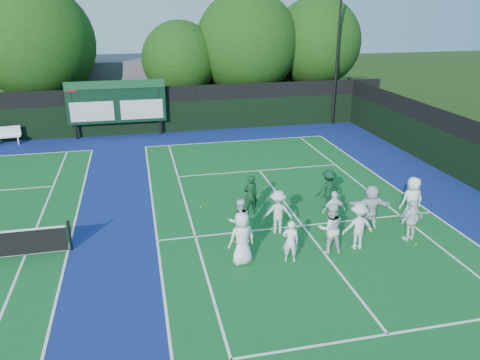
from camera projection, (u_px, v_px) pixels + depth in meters
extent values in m
plane|color=#1B330E|center=(312.00, 238.00, 16.91)|extent=(120.00, 120.00, 0.00)
cube|color=navy|center=(143.00, 242.00, 16.59)|extent=(34.00, 32.00, 0.01)
cube|color=#135C24|center=(303.00, 226.00, 17.82)|extent=(10.97, 23.77, 0.00)
cube|color=white|center=(236.00, 141.00, 28.65)|extent=(10.97, 0.08, 0.00)
cube|color=white|center=(157.00, 241.00, 16.69)|extent=(0.08, 23.77, 0.00)
cube|color=white|center=(431.00, 212.00, 18.94)|extent=(0.08, 23.77, 0.00)
cube|color=white|center=(195.00, 237.00, 16.97)|extent=(0.08, 23.77, 0.00)
cube|color=white|center=(400.00, 215.00, 18.66)|extent=(0.08, 23.77, 0.00)
cube|color=white|center=(388.00, 334.00, 11.98)|extent=(8.23, 0.08, 0.00)
cube|color=white|center=(259.00, 171.00, 23.65)|extent=(8.23, 0.08, 0.00)
cube|color=white|center=(303.00, 226.00, 17.82)|extent=(0.08, 12.80, 0.00)
cube|color=white|center=(68.00, 250.00, 16.07)|extent=(0.08, 23.77, 0.00)
cube|color=white|center=(26.00, 254.00, 15.79)|extent=(0.08, 23.77, 0.00)
cube|color=black|center=(135.00, 119.00, 29.91)|extent=(34.00, 0.08, 2.00)
cube|color=black|center=(133.00, 95.00, 29.38)|extent=(34.00, 0.05, 1.00)
cylinder|color=black|center=(74.00, 111.00, 28.54)|extent=(0.16, 0.16, 3.50)
cylinder|color=black|center=(159.00, 107.00, 29.61)|extent=(0.16, 0.16, 3.50)
cube|color=black|center=(117.00, 102.00, 28.92)|extent=(6.00, 0.15, 2.60)
cube|color=#144625|center=(115.00, 85.00, 28.43)|extent=(6.00, 0.05, 0.50)
cube|color=silver|center=(92.00, 112.00, 28.69)|extent=(2.60, 0.04, 1.20)
cube|color=silver|center=(142.00, 109.00, 29.31)|extent=(2.60, 0.04, 1.20)
cube|color=#A30D14|center=(70.00, 88.00, 27.93)|extent=(0.70, 0.04, 0.50)
cube|color=#5C5C61|center=(183.00, 82.00, 37.67)|extent=(18.00, 6.00, 4.00)
cylinder|color=black|center=(338.00, 50.00, 30.99)|extent=(0.16, 0.16, 10.00)
cylinder|color=black|center=(70.00, 236.00, 15.90)|extent=(0.10, 0.10, 1.10)
cube|color=white|center=(6.00, 137.00, 27.90)|extent=(1.72, 0.70, 0.07)
cube|color=white|center=(5.00, 131.00, 27.95)|extent=(1.66, 0.33, 0.56)
cube|color=white|center=(18.00, 140.00, 28.13)|extent=(0.13, 0.39, 0.44)
cylinder|color=black|center=(46.00, 107.00, 31.78)|extent=(0.44, 0.44, 2.68)
sphere|color=#13380C|center=(36.00, 43.00, 30.30)|extent=(7.51, 7.51, 7.51)
sphere|color=#13380C|center=(49.00, 54.00, 30.97)|extent=(5.26, 5.26, 5.26)
cylinder|color=black|center=(182.00, 103.00, 33.75)|extent=(0.44, 0.44, 2.30)
sphere|color=#13380C|center=(180.00, 59.00, 32.64)|extent=(5.27, 5.27, 5.27)
sphere|color=#13380C|center=(188.00, 66.00, 33.22)|extent=(3.69, 3.69, 3.69)
cylinder|color=black|center=(247.00, 99.00, 34.70)|extent=(0.44, 0.44, 2.50)
sphere|color=#13380C|center=(247.00, 43.00, 33.28)|extent=(7.33, 7.33, 7.33)
sphere|color=#13380C|center=(254.00, 53.00, 33.94)|extent=(5.13, 5.13, 5.13)
cylinder|color=black|center=(313.00, 94.00, 35.73)|extent=(0.44, 0.44, 2.82)
sphere|color=#13380C|center=(316.00, 42.00, 34.36)|extent=(6.48, 6.48, 6.48)
sphere|color=#13380C|center=(322.00, 51.00, 34.99)|extent=(4.54, 4.54, 4.54)
sphere|color=#D3DF1A|center=(339.00, 219.00, 18.29)|extent=(0.07, 0.07, 0.07)
sphere|color=#D3DF1A|center=(422.00, 216.00, 18.60)|extent=(0.07, 0.07, 0.07)
sphere|color=#D3DF1A|center=(200.00, 207.00, 19.35)|extent=(0.07, 0.07, 0.07)
sphere|color=#D3DF1A|center=(416.00, 245.00, 16.38)|extent=(0.07, 0.07, 0.07)
imported|color=white|center=(242.00, 238.00, 14.98)|extent=(0.97, 0.72, 1.79)
imported|color=white|center=(290.00, 241.00, 15.15)|extent=(0.62, 0.50, 1.46)
imported|color=white|center=(330.00, 228.00, 15.69)|extent=(0.92, 0.75, 1.76)
imported|color=silver|center=(358.00, 226.00, 15.94)|extent=(1.11, 0.66, 1.68)
imported|color=white|center=(411.00, 220.00, 16.52)|extent=(0.97, 0.57, 1.55)
imported|color=white|center=(240.00, 221.00, 16.37)|extent=(0.83, 0.67, 1.64)
imported|color=silver|center=(278.00, 212.00, 17.05)|extent=(1.14, 0.76, 1.65)
imported|color=white|center=(334.00, 211.00, 17.27)|extent=(0.91, 0.39, 1.54)
imported|color=silver|center=(371.00, 207.00, 17.42)|extent=(1.65, 0.85, 1.70)
imported|color=white|center=(412.00, 200.00, 17.77)|extent=(0.93, 0.63, 1.86)
imported|color=#0E351B|center=(250.00, 195.00, 18.55)|extent=(0.65, 0.48, 1.65)
imported|color=#0E341E|center=(328.00, 189.00, 19.09)|extent=(1.18, 0.82, 1.67)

